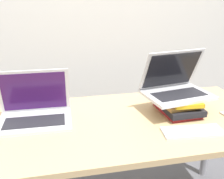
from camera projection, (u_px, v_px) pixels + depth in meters
desk at (113, 132)px, 1.42m from camera, size 1.72×0.76×0.72m
laptop_left at (35, 111)px, 1.39m from camera, size 0.38×0.27×0.27m
book_stack at (178, 104)px, 1.49m from camera, size 0.23×0.29×0.10m
laptop_on_books at (175, 86)px, 1.48m from camera, size 0.39×0.32×0.25m
wireless_keyboard at (193, 131)px, 1.28m from camera, size 0.31×0.14×0.01m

